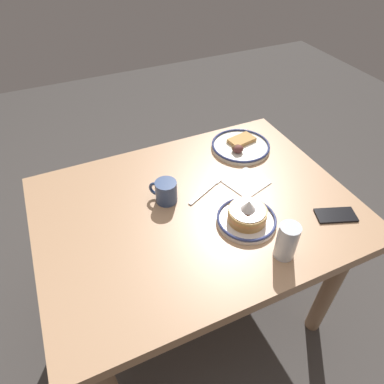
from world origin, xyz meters
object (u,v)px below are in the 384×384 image
Objects in this scene: plate_near_main at (240,146)px; coffee_mug at (166,191)px; cell_phone at (336,215)px; paper_napkin at (246,182)px; fork_near at (206,191)px; drinking_glass at (286,243)px; plate_center_pancakes at (247,217)px.

plate_near_main is 0.47m from coffee_mug.
cell_phone is (-0.54, 0.33, -0.04)m from coffee_mug.
cell_phone is (-0.10, 0.51, -0.01)m from plate_near_main.
fork_near is at bearing -6.89° from paper_napkin.
drinking_glass is (0.18, 0.58, 0.05)m from plate_near_main.
drinking_glass is (-0.04, 0.17, 0.03)m from plate_center_pancakes.
coffee_mug is at bearing -6.67° from paper_napkin.
coffee_mug is 0.53× the size of fork_near.
fork_near is at bearing 36.12° from plate_near_main.
coffee_mug is 0.63m from cell_phone.
plate_near_main is 0.34m from fork_near.
plate_center_pancakes is at bearing 62.41° from plate_near_main.
paper_napkin is (-0.11, -0.19, -0.03)m from plate_center_pancakes.
plate_near_main is at bearing -143.88° from fork_near.
cell_phone is at bearing 124.27° from paper_napkin.
fork_near is (0.27, 0.20, -0.01)m from plate_near_main.
cell_phone is at bearing 101.32° from plate_near_main.
drinking_glass reaches higher than cell_phone.
plate_center_pancakes reaches higher than plate_near_main.
fork_near is (0.17, -0.02, 0.00)m from paper_napkin.
plate_center_pancakes is 1.61× the size of drinking_glass.
coffee_mug is 0.17m from fork_near.
paper_napkin is at bearing -35.48° from cell_phone.
plate_near_main is at bearing -58.43° from cell_phone.
drinking_glass reaches higher than fork_near.
cell_phone is (-0.31, 0.11, -0.02)m from plate_center_pancakes.
drinking_glass is 0.29m from cell_phone.
coffee_mug is (0.43, 0.18, 0.03)m from plate_near_main.
plate_center_pancakes is at bearing 106.16° from fork_near.
paper_napkin is at bearing 65.85° from plate_near_main.
plate_near_main is at bearing -114.15° from paper_napkin.
coffee_mug is 0.34m from paper_napkin.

